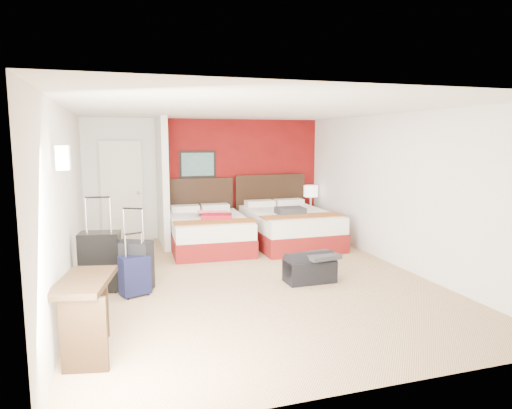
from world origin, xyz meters
name	(u,v)px	position (x,y,z in m)	size (l,w,h in m)	color
ground	(251,278)	(0.00, 0.00, 0.00)	(6.50, 6.50, 0.00)	tan
room_walls	(146,189)	(-1.40, 1.42, 1.26)	(5.02, 6.52, 2.50)	white
red_accent_panel	(241,177)	(0.75, 3.23, 1.25)	(3.50, 0.04, 2.50)	maroon
partition_wall	(162,182)	(-1.00, 2.61, 1.25)	(0.12, 1.20, 2.50)	silver
entry_door	(122,192)	(-1.75, 3.20, 1.02)	(0.82, 0.06, 2.05)	silver
bed_left	(209,233)	(-0.22, 2.07, 0.31)	(1.42, 2.04, 0.61)	silver
bed_right	(289,227)	(1.40, 1.98, 0.33)	(1.53, 2.18, 0.65)	silver
red_suitcase_open	(215,215)	(-0.12, 1.97, 0.66)	(0.55, 0.76, 0.09)	#AF0F22
jacket_bundle	(290,211)	(1.30, 1.68, 0.72)	(0.52, 0.42, 0.13)	#38393E
nightstand	(310,222)	(2.25, 2.83, 0.25)	(0.36, 0.36, 0.50)	#321B10
table_lamp	(311,198)	(2.25, 2.83, 0.78)	(0.31, 0.31, 0.56)	silver
suitcase_black	(101,263)	(-2.13, 0.07, 0.40)	(0.53, 0.33, 0.80)	black
suitcase_charcoal	(135,268)	(-1.68, -0.09, 0.34)	(0.46, 0.28, 0.67)	black
suitcase_navy	(135,277)	(-1.70, -0.28, 0.26)	(0.37, 0.23, 0.52)	black
duffel_bag	(310,270)	(0.78, -0.42, 0.18)	(0.72, 0.38, 0.36)	black
jacket_draped	(321,256)	(0.93, -0.47, 0.40)	(0.48, 0.40, 0.06)	#323236
desk	(86,316)	(-2.23, -1.84, 0.38)	(0.45, 0.91, 0.76)	black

